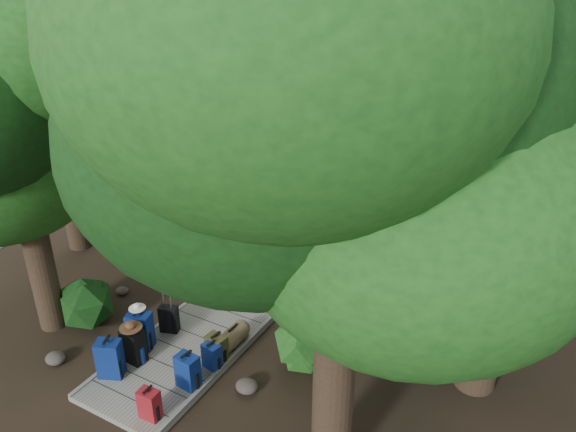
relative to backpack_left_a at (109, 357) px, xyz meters
The scene contains 48 objects.
ground 4.29m from the backpack_left_a, 80.41° to the left, with size 120.00×120.00×0.00m, color black.
sand_beach 20.22m from the backpack_left_a, 87.99° to the left, with size 40.00×22.00×0.02m, color tan.
water_bay 42.80m from the backpack_left_a, 136.98° to the left, with size 50.00×60.00×0.02m, color #274151.
distant_hill 65.34m from the backpack_left_a, 126.97° to the left, with size 32.00×16.00×12.00m, color black.
boardwalk 5.27m from the backpack_left_a, 82.23° to the left, with size 2.00×12.00×0.12m, color gray.
backpack_left_a is the anchor object (origin of this frame).
backpack_left_b 0.53m from the backpack_left_a, 79.88° to the left, with size 0.42×0.30×0.78m, color black, non-canonical shape.
backpack_left_c 0.90m from the backpack_left_a, 95.25° to the left, with size 0.46×0.33×0.86m, color navy, non-canonical shape.
backpack_right_a 1.41m from the backpack_left_a, 17.97° to the right, with size 0.34×0.24×0.62m, color maroon, non-canonical shape.
backpack_right_b 1.51m from the backpack_left_a, 18.41° to the left, with size 0.41×0.29×0.74m, color navy, non-canonical shape.
backpack_right_c 1.86m from the backpack_left_a, 36.19° to the left, with size 0.33×0.24×0.57m, color navy, non-canonical shape.
backpack_right_d 1.96m from the backpack_left_a, 42.38° to the left, with size 0.39×0.28×0.59m, color #403F1C, non-canonical shape.
duffel_right_khaki 2.38m from the backpack_left_a, 51.69° to the left, with size 0.38×0.57×0.38m, color brown, non-canonical shape.
suitcase_on_boardwalk 1.57m from the backpack_left_a, 87.22° to the left, with size 0.38×0.21×0.59m, color black, non-canonical shape.
lone_suitcase_on_sand 12.27m from the backpack_left_a, 85.40° to the left, with size 0.43×0.25×0.68m, color black, non-canonical shape.
hat_brown 0.67m from the backpack_left_a, 79.09° to the left, with size 0.43×0.43×0.13m, color #51351E, non-canonical shape.
hat_white 1.09m from the backpack_left_a, 98.58° to the left, with size 0.33×0.33×0.11m, color silver, non-canonical shape.
kayak 14.16m from the backpack_left_a, 99.73° to the left, with size 0.63×2.87×0.29m, color #AF0F1A.
sun_lounger 15.37m from the backpack_left_a, 74.18° to the left, with size 0.67×2.08×0.67m, color silver, non-canonical shape.
tree_right_a 5.81m from the backpack_left_a, ahead, with size 5.24×5.24×8.73m, color black, non-canonical shape.
tree_right_b 8.27m from the backpack_left_a, 28.64° to the left, with size 5.95×5.95×10.63m, color black, non-canonical shape.
tree_right_c 9.00m from the backpack_left_a, 53.65° to the left, with size 5.28×5.28×9.14m, color black, non-canonical shape.
tree_right_d 11.17m from the backpack_left_a, 52.20° to the left, with size 6.12×6.12×11.21m, color black, non-canonical shape.
tree_right_e 12.31m from the backpack_left_a, 63.24° to the left, with size 4.41×4.41×7.94m, color black, non-canonical shape.
tree_left_a 4.09m from the backpack_left_a, 165.40° to the left, with size 4.60×4.60×7.67m, color black, non-canonical shape.
tree_left_b 6.72m from the backpack_left_a, 143.65° to the left, with size 4.63×4.63×8.34m, color black, non-canonical shape.
tree_left_c 8.02m from the backpack_left_a, 114.06° to the left, with size 4.10×4.10×7.12m, color black, non-canonical shape.
tree_back_a 20.23m from the backpack_left_a, 93.58° to the left, with size 4.76×4.76×8.24m, color black, non-canonical shape.
tree_back_b 20.34m from the backpack_left_a, 81.81° to the left, with size 5.31×5.31×9.48m, color black, non-canonical shape.
tree_back_d 19.63m from the backpack_left_a, 105.07° to the left, with size 4.96×4.96×8.27m, color black, non-canonical shape.
palm_right_a 11.68m from the backpack_left_a, 69.80° to the left, with size 4.44×4.44×7.57m, color #153E11, non-canonical shape.
palm_right_b 16.59m from the backpack_left_a, 70.76° to the left, with size 4.54×4.54×8.78m, color #153E11, non-canonical shape.
palm_right_c 16.98m from the backpack_left_a, 78.91° to the left, with size 3.94×3.94×6.26m, color #153E11, non-canonical shape.
palm_left_a 11.53m from the backpack_left_a, 109.50° to the left, with size 4.34×4.34×6.91m, color #153E11, non-canonical shape.
rock_left_a 1.40m from the backpack_left_a, behind, with size 0.40×0.36×0.22m, color #4C473F, non-canonical shape.
rock_left_b 2.95m from the backpack_left_a, 130.97° to the left, with size 0.31×0.28×0.17m, color #4C473F, non-canonical shape.
rock_left_c 4.88m from the backpack_left_a, 102.20° to the left, with size 0.55×0.50×0.30m, color #4C473F, non-canonical shape.
rock_left_d 7.41m from the backpack_left_a, 100.49° to the left, with size 0.33×0.29×0.18m, color #4C473F, non-canonical shape.
rock_right_a 2.58m from the backpack_left_a, 22.59° to the left, with size 0.42×0.38×0.23m, color #4C473F, non-canonical shape.
rock_right_b 4.24m from the backpack_left_a, 41.74° to the left, with size 0.54×0.49×0.30m, color #4C473F, non-canonical shape.
rock_right_c 6.66m from the backpack_left_a, 65.16° to the left, with size 0.28×0.25×0.15m, color #4C473F, non-canonical shape.
rock_right_d 8.62m from the backpack_left_a, 65.52° to the left, with size 0.51×0.46×0.28m, color #4C473F, non-canonical shape.
shrub_left_a 2.04m from the backpack_left_a, 149.76° to the left, with size 1.21×1.21×1.09m, color #174615, non-canonical shape.
shrub_left_b 5.19m from the backpack_left_a, 105.13° to the left, with size 0.84×0.84×0.75m, color #174615, non-canonical shape.
shrub_left_c 8.85m from the backpack_left_a, 103.69° to the left, with size 1.13×1.13×1.02m, color #174615, non-canonical shape.
shrub_right_a 3.63m from the backpack_left_a, 34.65° to the left, with size 1.10×1.10×0.99m, color #174615, non-canonical shape.
shrub_right_b 7.00m from the backpack_left_a, 65.11° to the left, with size 1.33×1.33×1.19m, color #174615, non-canonical shape.
shrub_right_c 10.17m from the backpack_left_a, 72.39° to the left, with size 0.93×0.93×0.84m, color #174615, non-canonical shape.
Camera 1 is at (6.14, -9.66, 7.40)m, focal length 35.00 mm.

